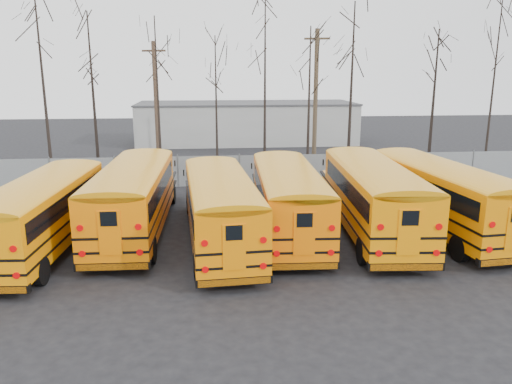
{
  "coord_description": "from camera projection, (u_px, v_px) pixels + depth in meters",
  "views": [
    {
      "loc": [
        -2.02,
        -20.0,
        7.45
      ],
      "look_at": [
        0.27,
        3.6,
        1.6
      ],
      "focal_mm": 35.0,
      "sensor_mm": 36.0,
      "label": 1
    }
  ],
  "objects": [
    {
      "name": "bus_c",
      "position": [
        220.0,
        203.0,
        21.35
      ],
      "size": [
        3.38,
        11.56,
        3.19
      ],
      "rotation": [
        0.0,
        0.0,
        0.07
      ],
      "color": "black",
      "rests_on": "ground"
    },
    {
      "name": "utility_pole_right",
      "position": [
        315.0,
        101.0,
        35.99
      ],
      "size": [
        1.79,
        0.63,
        10.22
      ],
      "rotation": [
        0.0,
        0.0,
        -0.28
      ],
      "color": "#493A29",
      "rests_on": "ground"
    },
    {
      "name": "tree_6",
      "position": [
        309.0,
        104.0,
        33.97
      ],
      "size": [
        0.26,
        0.26,
        10.23
      ],
      "primitive_type": "cone",
      "color": "black",
      "rests_on": "ground"
    },
    {
      "name": "utility_pole_left",
      "position": [
        157.0,
        110.0,
        33.88
      ],
      "size": [
        1.6,
        0.63,
        9.25
      ],
      "rotation": [
        0.0,
        0.0,
        -0.31
      ],
      "color": "#4C392B",
      "rests_on": "ground"
    },
    {
      "name": "tree_1",
      "position": [
        43.0,
        83.0,
        35.02
      ],
      "size": [
        0.26,
        0.26,
        12.97
      ],
      "primitive_type": "cone",
      "color": "black",
      "rests_on": "ground"
    },
    {
      "name": "bus_e",
      "position": [
        372.0,
        192.0,
        22.87
      ],
      "size": [
        3.66,
        12.3,
        3.4
      ],
      "rotation": [
        0.0,
        0.0,
        -0.07
      ],
      "color": "black",
      "rests_on": "ground"
    },
    {
      "name": "bus_d",
      "position": [
        288.0,
        194.0,
        22.76
      ],
      "size": [
        3.11,
        11.63,
        3.23
      ],
      "rotation": [
        0.0,
        0.0,
        -0.04
      ],
      "color": "black",
      "rests_on": "ground"
    },
    {
      "name": "bus_b",
      "position": [
        134.0,
        193.0,
        22.82
      ],
      "size": [
        3.03,
        11.96,
        3.33
      ],
      "rotation": [
        0.0,
        0.0,
        -0.03
      ],
      "color": "black",
      "rests_on": "ground"
    },
    {
      "name": "tree_3",
      "position": [
        158.0,
        101.0,
        33.33
      ],
      "size": [
        0.26,
        0.26,
        10.81
      ],
      "primitive_type": "cone",
      "color": "black",
      "rests_on": "ground"
    },
    {
      "name": "bus_a",
      "position": [
        43.0,
        208.0,
        20.73
      ],
      "size": [
        3.34,
        11.43,
        3.16
      ],
      "rotation": [
        0.0,
        0.0,
        -0.07
      ],
      "color": "black",
      "rests_on": "ground"
    },
    {
      "name": "tree_9",
      "position": [
        493.0,
        88.0,
        34.85
      ],
      "size": [
        0.26,
        0.26,
        12.28
      ],
      "primitive_type": "cone",
      "color": "black",
      "rests_on": "ground"
    },
    {
      "name": "tree_4",
      "position": [
        216.0,
        106.0,
        35.82
      ],
      "size": [
        0.26,
        0.26,
        9.74
      ],
      "primitive_type": "cone",
      "color": "black",
      "rests_on": "ground"
    },
    {
      "name": "distant_building",
      "position": [
        246.0,
        123.0,
        51.93
      ],
      "size": [
        22.0,
        8.0,
        4.0
      ],
      "primitive_type": "cube",
      "color": "#A9A9A4",
      "rests_on": "ground"
    },
    {
      "name": "tree_8",
      "position": [
        433.0,
        101.0,
        36.93
      ],
      "size": [
        0.26,
        0.26,
        10.27
      ],
      "primitive_type": "cone",
      "color": "black",
      "rests_on": "ground"
    },
    {
      "name": "ground",
      "position": [
        258.0,
        249.0,
        21.3
      ],
      "size": [
        120.0,
        120.0,
        0.0
      ],
      "primitive_type": "plane",
      "color": "black",
      "rests_on": "ground"
    },
    {
      "name": "fence",
      "position": [
        240.0,
        170.0,
        32.65
      ],
      "size": [
        40.0,
        0.04,
        2.0
      ],
      "primitive_type": "cube",
      "color": "gray",
      "rests_on": "ground"
    },
    {
      "name": "tree_7",
      "position": [
        351.0,
        87.0,
        37.48
      ],
      "size": [
        0.26,
        0.26,
        12.24
      ],
      "primitive_type": "cone",
      "color": "black",
      "rests_on": "ground"
    },
    {
      "name": "tree_5",
      "position": [
        265.0,
        87.0,
        36.41
      ],
      "size": [
        0.26,
        0.26,
        12.4
      ],
      "primitive_type": "cone",
      "color": "black",
      "rests_on": "ground"
    },
    {
      "name": "tree_2",
      "position": [
        93.0,
        94.0,
        36.04
      ],
      "size": [
        0.26,
        0.26,
        11.39
      ],
      "primitive_type": "cone",
      "color": "black",
      "rests_on": "ground"
    },
    {
      "name": "bus_f",
      "position": [
        439.0,
        191.0,
        23.26
      ],
      "size": [
        3.83,
        12.03,
        3.31
      ],
      "rotation": [
        0.0,
        0.0,
        0.09
      ],
      "color": "black",
      "rests_on": "ground"
    }
  ]
}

